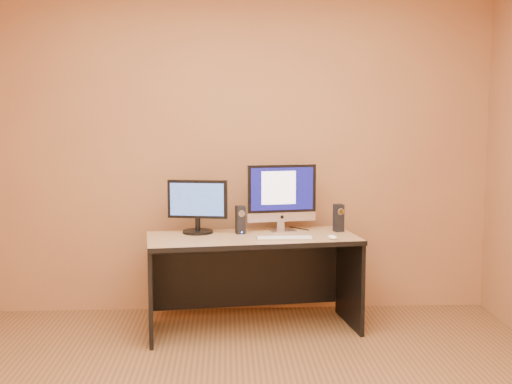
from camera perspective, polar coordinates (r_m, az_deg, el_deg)
walls at (r=3.02m, az=-1.24°, el=2.31°), size 4.00×4.00×2.60m
desk at (r=4.64m, az=-0.31°, el=-8.11°), size 1.55×0.83×0.68m
imac at (r=4.74m, az=2.36°, el=-0.45°), size 0.55×0.28×0.51m
second_monitor at (r=4.68m, az=-5.22°, el=-1.31°), size 0.47×0.29×0.39m
speaker_left at (r=4.65m, az=-1.40°, el=-2.48°), size 0.08×0.08×0.20m
speaker_right at (r=4.78m, az=7.35°, el=-2.29°), size 0.08×0.08×0.20m
keyboard at (r=4.46m, az=2.56°, el=-4.11°), size 0.40×0.11×0.02m
mouse at (r=4.48m, az=6.81°, el=-3.99°), size 0.08×0.11×0.03m
cable_a at (r=4.87m, az=3.83°, el=-3.24°), size 0.13×0.16×0.01m
cable_b at (r=4.85m, az=1.64°, el=-3.27°), size 0.08×0.15×0.01m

